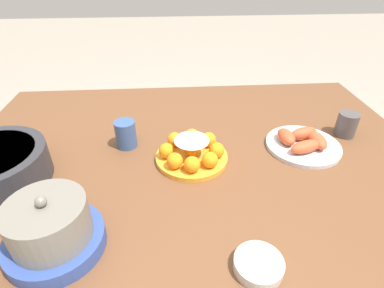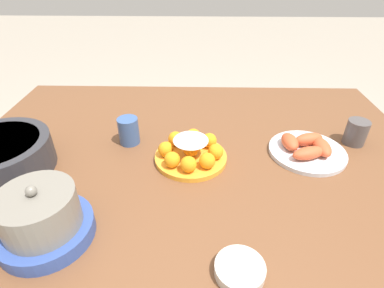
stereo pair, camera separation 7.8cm
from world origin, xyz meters
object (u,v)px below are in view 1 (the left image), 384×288
at_px(seafood_platter, 303,142).
at_px(cup_near, 347,124).
at_px(sauce_bowl, 259,264).
at_px(dining_table, 192,166).
at_px(warming_pot, 52,230).
at_px(cup_far, 126,134).
at_px(cake_plate, 192,152).

bearing_deg(seafood_platter, cup_near, -159.04).
bearing_deg(sauce_bowl, cup_near, -131.38).
bearing_deg(cup_near, dining_table, 5.33).
height_order(sauce_bowl, warming_pot, warming_pot).
distance_m(seafood_platter, cup_far, 0.60).
distance_m(dining_table, seafood_platter, 0.39).
relative_size(dining_table, cake_plate, 6.74).
bearing_deg(dining_table, cake_plate, 84.33).
height_order(seafood_platter, warming_pot, warming_pot).
bearing_deg(dining_table, cup_far, -9.39).
xyz_separation_m(cake_plate, cup_far, (0.22, -0.10, 0.02)).
height_order(cake_plate, sauce_bowl, cake_plate).
bearing_deg(cup_far, cake_plate, 155.84).
bearing_deg(cake_plate, seafood_platter, -173.64).
bearing_deg(cup_far, dining_table, 170.61).
distance_m(seafood_platter, warming_pot, 0.79).
distance_m(sauce_bowl, warming_pot, 0.45).
bearing_deg(warming_pot, dining_table, -132.18).
relative_size(cup_far, warming_pot, 0.43).
distance_m(sauce_bowl, cup_near, 0.68).
relative_size(seafood_platter, cup_far, 2.66).
bearing_deg(seafood_platter, warming_pot, 26.43).
bearing_deg(cup_far, cup_near, -178.88).
bearing_deg(cake_plate, cup_far, -24.16).
distance_m(dining_table, cake_plate, 0.12).
xyz_separation_m(cup_far, warming_pot, (0.11, 0.41, 0.01)).
relative_size(sauce_bowl, seafood_platter, 0.43).
xyz_separation_m(cup_near, warming_pot, (0.89, 0.42, 0.02)).
distance_m(cake_plate, cup_near, 0.57).
bearing_deg(cup_near, seafood_platter, 20.96).
bearing_deg(warming_pot, cup_far, -105.67).
height_order(cup_near, warming_pot, warming_pot).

